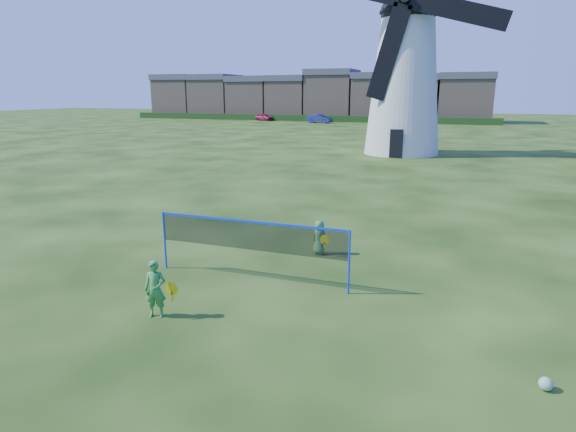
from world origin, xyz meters
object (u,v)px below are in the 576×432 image
(windmill, at_px, (405,74))
(car_left, at_px, (264,117))
(player_girl, at_px, (155,289))
(play_ball, at_px, (546,384))
(car_right, at_px, (320,119))
(player_boy, at_px, (319,237))
(badminton_net, at_px, (250,237))

(windmill, distance_m, car_left, 47.37)
(player_girl, bearing_deg, play_ball, -19.28)
(windmill, xyz_separation_m, car_left, (-27.54, 38.17, -5.30))
(car_left, xyz_separation_m, car_right, (10.66, -3.34, 0.07))
(play_ball, relative_size, car_left, 0.06)
(player_girl, relative_size, car_right, 0.31)
(player_boy, bearing_deg, car_right, -49.51)
(windmill, distance_m, play_ball, 31.53)
(player_girl, bearing_deg, car_left, 92.54)
(windmill, bearing_deg, play_ball, -78.35)
(play_ball, bearing_deg, player_girl, 179.32)
(badminton_net, distance_m, car_left, 71.39)
(play_ball, bearing_deg, car_right, 109.55)
(windmill, xyz_separation_m, player_boy, (0.97, -25.17, -5.38))
(badminton_net, height_order, car_right, badminton_net)
(player_girl, xyz_separation_m, car_left, (-26.47, 68.45, -0.03))
(player_girl, relative_size, player_boy, 1.22)
(play_ball, height_order, car_left, car_left)
(car_right, bearing_deg, badminton_net, -155.14)
(player_boy, distance_m, car_right, 62.60)
(windmill, relative_size, car_right, 4.46)
(windmill, bearing_deg, player_girl, -92.02)
(player_boy, xyz_separation_m, car_right, (-17.85, 60.00, 0.15))
(badminton_net, xyz_separation_m, player_girl, (-1.00, -2.57, -0.52))
(player_girl, distance_m, car_right, 67.00)
(player_girl, height_order, play_ball, player_girl)
(player_girl, xyz_separation_m, play_ball, (7.33, -0.09, -0.51))
(car_left, bearing_deg, badminton_net, -134.43)
(car_left, bearing_deg, windmill, -121.26)
(play_ball, xyz_separation_m, car_left, (-33.80, 68.54, 0.47))
(play_ball, xyz_separation_m, car_right, (-23.15, 65.20, 0.54))
(player_boy, distance_m, play_ball, 7.43)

